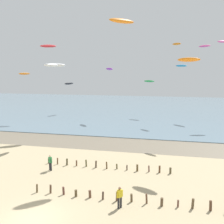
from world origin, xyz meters
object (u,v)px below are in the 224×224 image
Objects in this scene: kite_aloft_11 at (224,42)px; kite_aloft_1 at (189,60)px; kite_aloft_6 at (48,46)px; kite_aloft_9 at (181,66)px; kite_aloft_4 at (69,84)px; kite_aloft_5 at (177,44)px; kite_aloft_12 at (205,46)px; person_by_waterline at (50,162)px; kite_aloft_3 at (55,65)px; kite_aloft_8 at (24,74)px; kite_aloft_0 at (149,81)px; kite_aloft_10 at (109,69)px; kite_aloft_2 at (122,21)px; kite_aloft_7 at (52,65)px; person_mid_beach at (120,197)px.

kite_aloft_1 is at bearing -124.03° from kite_aloft_11.
kite_aloft_6 is 30.69m from kite_aloft_9.
kite_aloft_5 reaches higher than kite_aloft_4.
person_by_waterline is at bearing -76.07° from kite_aloft_12.
kite_aloft_8 is at bearing 126.76° from kite_aloft_3.
kite_aloft_0 is 1.38× the size of kite_aloft_9.
kite_aloft_5 is 1.17× the size of kite_aloft_9.
person_by_waterline is 0.65× the size of kite_aloft_10.
kite_aloft_0 is 23.77m from kite_aloft_6.
kite_aloft_12 is at bearing 61.32° from person_by_waterline.
kite_aloft_6 is 1.93× the size of kite_aloft_9.
person_by_waterline is 0.68× the size of kite_aloft_1.
kite_aloft_11 is at bearing -78.04° from kite_aloft_4.
kite_aloft_2 is 1.03× the size of kite_aloft_4.
kite_aloft_2 is 1.18× the size of kite_aloft_7.
kite_aloft_4 is 1.14× the size of kite_aloft_7.
kite_aloft_9 is at bearing -63.03° from kite_aloft_12.
kite_aloft_10 is (-7.04, 25.22, -4.66)m from kite_aloft_2.
kite_aloft_7 is (-11.42, 7.04, -4.30)m from kite_aloft_2.
kite_aloft_10 is at bearing -3.97° from kite_aloft_7.
kite_aloft_4 is 18.89m from kite_aloft_8.
kite_aloft_6 is (-13.51, 28.07, 15.00)m from person_by_waterline.
person_by_waterline is 0.67× the size of kite_aloft_7.
kite_aloft_11 is 0.93× the size of kite_aloft_12.
kite_aloft_1 is 35.94m from kite_aloft_6.
kite_aloft_7 is at bearing 80.00° from kite_aloft_0.
kite_aloft_9 is at bearing -106.12° from kite_aloft_4.
kite_aloft_12 is at bearing 95.73° from kite_aloft_11.
kite_aloft_8 is at bearing -159.74° from kite_aloft_4.
kite_aloft_1 is (6.09, -29.64, 3.38)m from kite_aloft_0.
kite_aloft_10 is at bearing 48.24° from kite_aloft_5.
kite_aloft_1 is (14.00, 5.34, 10.74)m from person_by_waterline.
kite_aloft_9 reaches higher than kite_aloft_0.
kite_aloft_1 reaches higher than person_mid_beach.
kite_aloft_6 is (-7.76, 13.76, 4.48)m from kite_aloft_3.
kite_aloft_2 is 1.15× the size of kite_aloft_10.
kite_aloft_2 reaches higher than kite_aloft_8.
person_mid_beach is 23.54m from kite_aloft_7.
kite_aloft_11 is (14.40, -5.87, 7.81)m from kite_aloft_0.
kite_aloft_5 is at bearing 161.26° from kite_aloft_0.
kite_aloft_9 is 22.48m from kite_aloft_12.
kite_aloft_11 is at bearing -162.44° from kite_aloft_2.
kite_aloft_11 reaches higher than person_mid_beach.
kite_aloft_6 reaches higher than kite_aloft_4.
kite_aloft_5 is at bearing 7.19° from kite_aloft_3.
kite_aloft_4 is 1.60× the size of kite_aloft_9.
kite_aloft_3 reaches higher than kite_aloft_9.
kite_aloft_0 is at bearing 77.26° from person_by_waterline.
kite_aloft_11 reaches higher than kite_aloft_3.
kite_aloft_6 is at bearing -126.59° from kite_aloft_10.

